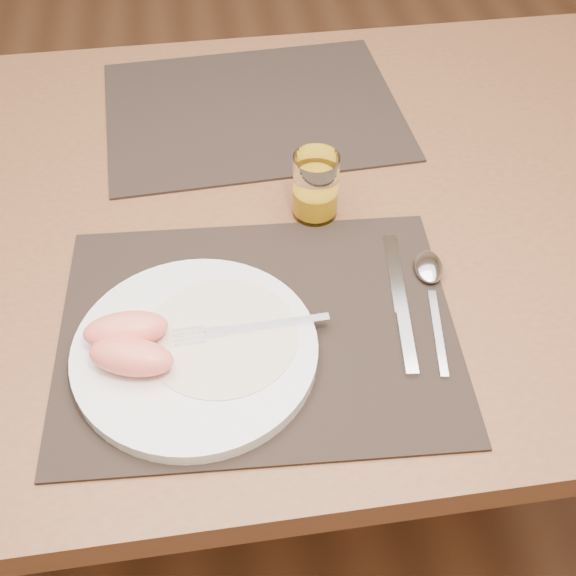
{
  "coord_description": "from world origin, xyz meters",
  "views": [
    {
      "loc": [
        -0.06,
        -0.74,
        1.39
      ],
      "look_at": [
        0.02,
        -0.18,
        0.77
      ],
      "focal_mm": 45.0,
      "sensor_mm": 36.0,
      "label": 1
    }
  ],
  "objects_px": {
    "spoon": "(430,276)",
    "table": "(254,248)",
    "juice_glass": "(315,189)",
    "fork": "(238,330)",
    "knife": "(402,312)",
    "plate": "(195,351)",
    "placemat_far": "(253,110)",
    "placemat_near": "(258,329)"
  },
  "relations": [
    {
      "from": "juice_glass",
      "to": "table",
      "type": "bearing_deg",
      "value": 158.17
    },
    {
      "from": "juice_glass",
      "to": "fork",
      "type": "bearing_deg",
      "value": -121.11
    },
    {
      "from": "plate",
      "to": "juice_glass",
      "type": "bearing_deg",
      "value": 51.76
    },
    {
      "from": "plate",
      "to": "knife",
      "type": "xyz_separation_m",
      "value": [
        0.24,
        0.03,
        -0.01
      ]
    },
    {
      "from": "placemat_far",
      "to": "knife",
      "type": "relative_size",
      "value": 2.04
    },
    {
      "from": "table",
      "to": "knife",
      "type": "distance_m",
      "value": 0.28
    },
    {
      "from": "fork",
      "to": "spoon",
      "type": "xyz_separation_m",
      "value": [
        0.24,
        0.06,
        -0.01
      ]
    },
    {
      "from": "spoon",
      "to": "placemat_far",
      "type": "bearing_deg",
      "value": 113.58
    },
    {
      "from": "fork",
      "to": "plate",
      "type": "bearing_deg",
      "value": -162.64
    },
    {
      "from": "fork",
      "to": "juice_glass",
      "type": "bearing_deg",
      "value": 58.89
    },
    {
      "from": "placemat_near",
      "to": "fork",
      "type": "height_order",
      "value": "fork"
    },
    {
      "from": "plate",
      "to": "juice_glass",
      "type": "height_order",
      "value": "juice_glass"
    },
    {
      "from": "table",
      "to": "spoon",
      "type": "height_order",
      "value": "spoon"
    },
    {
      "from": "placemat_near",
      "to": "fork",
      "type": "xyz_separation_m",
      "value": [
        -0.02,
        -0.01,
        0.02
      ]
    },
    {
      "from": "table",
      "to": "fork",
      "type": "xyz_separation_m",
      "value": [
        -0.04,
        -0.23,
        0.11
      ]
    },
    {
      "from": "fork",
      "to": "knife",
      "type": "bearing_deg",
      "value": 3.39
    },
    {
      "from": "table",
      "to": "plate",
      "type": "height_order",
      "value": "plate"
    },
    {
      "from": "placemat_far",
      "to": "fork",
      "type": "relative_size",
      "value": 2.57
    },
    {
      "from": "knife",
      "to": "spoon",
      "type": "bearing_deg",
      "value": 46.13
    },
    {
      "from": "knife",
      "to": "placemat_far",
      "type": "bearing_deg",
      "value": 105.74
    },
    {
      "from": "plate",
      "to": "knife",
      "type": "relative_size",
      "value": 1.23
    },
    {
      "from": "table",
      "to": "placemat_near",
      "type": "bearing_deg",
      "value": -94.5
    },
    {
      "from": "placemat_far",
      "to": "fork",
      "type": "xyz_separation_m",
      "value": [
        -0.07,
        -0.45,
        0.02
      ]
    },
    {
      "from": "table",
      "to": "fork",
      "type": "height_order",
      "value": "fork"
    },
    {
      "from": "placemat_near",
      "to": "knife",
      "type": "distance_m",
      "value": 0.17
    },
    {
      "from": "knife",
      "to": "juice_glass",
      "type": "distance_m",
      "value": 0.21
    },
    {
      "from": "spoon",
      "to": "knife",
      "type": "bearing_deg",
      "value": -133.87
    },
    {
      "from": "placemat_near",
      "to": "knife",
      "type": "xyz_separation_m",
      "value": [
        0.17,
        -0.0,
        0.0
      ]
    },
    {
      "from": "spoon",
      "to": "juice_glass",
      "type": "relative_size",
      "value": 2.14
    },
    {
      "from": "plate",
      "to": "spoon",
      "type": "height_order",
      "value": "plate"
    },
    {
      "from": "fork",
      "to": "juice_glass",
      "type": "relative_size",
      "value": 1.95
    },
    {
      "from": "fork",
      "to": "spoon",
      "type": "relative_size",
      "value": 0.91
    },
    {
      "from": "placemat_near",
      "to": "plate",
      "type": "distance_m",
      "value": 0.08
    },
    {
      "from": "placemat_far",
      "to": "plate",
      "type": "bearing_deg",
      "value": -103.91
    },
    {
      "from": "spoon",
      "to": "table",
      "type": "bearing_deg",
      "value": 138.87
    },
    {
      "from": "table",
      "to": "spoon",
      "type": "distance_m",
      "value": 0.28
    },
    {
      "from": "table",
      "to": "juice_glass",
      "type": "bearing_deg",
      "value": -21.83
    },
    {
      "from": "fork",
      "to": "knife",
      "type": "distance_m",
      "value": 0.19
    },
    {
      "from": "placemat_near",
      "to": "juice_glass",
      "type": "xyz_separation_m",
      "value": [
        0.1,
        0.19,
        0.04
      ]
    },
    {
      "from": "table",
      "to": "plate",
      "type": "bearing_deg",
      "value": -109.79
    },
    {
      "from": "juice_glass",
      "to": "placemat_far",
      "type": "bearing_deg",
      "value": 102.14
    },
    {
      "from": "placemat_far",
      "to": "table",
      "type": "bearing_deg",
      "value": -96.9
    }
  ]
}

